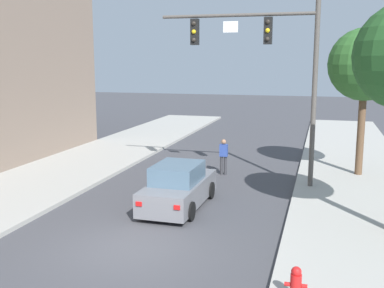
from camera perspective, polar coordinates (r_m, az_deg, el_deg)
name	(u,v)px	position (r m, az deg, el deg)	size (l,w,h in m)	color
ground_plane	(131,248)	(13.39, -7.46, -12.55)	(120.00, 120.00, 0.00)	#424247
sidewalk_right	(381,275)	(12.49, 22.13, -14.60)	(5.00, 60.00, 0.15)	#A8A59E
traffic_signal_mast	(270,56)	(19.05, 9.51, 10.55)	(6.35, 0.38, 7.50)	#514C47
car_lead_grey	(179,187)	(16.59, -1.65, -5.34)	(1.89, 4.27, 1.60)	slate
pedestrian_crossing_road	(224,155)	(21.30, 3.89, -1.36)	(0.36, 0.22, 1.64)	#333338
fire_hydrant	(296,283)	(10.53, 12.61, -16.26)	(0.48, 0.24, 0.72)	red
street_tree_second	(365,65)	(21.61, 20.45, 9.04)	(3.15, 3.15, 6.43)	brown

